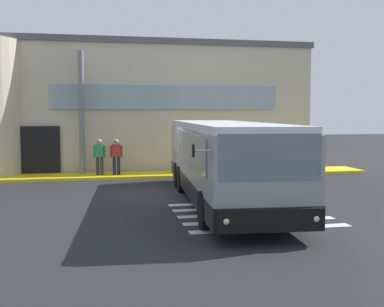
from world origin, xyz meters
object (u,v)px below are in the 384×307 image
Objects in this scene: entry_support_column at (82,113)px; bus_main_foreground at (223,163)px; passenger_near_column at (100,154)px; passenger_by_doorway at (116,155)px; safety_bollard_yellow at (236,168)px.

entry_support_column is 0.52× the size of bus_main_foreground.
bus_main_foreground is 6.68× the size of passenger_near_column.
passenger_by_doorway is at bearing -25.81° from entry_support_column.
entry_support_column is at bearing 154.19° from passenger_by_doorway.
safety_bollard_yellow is (5.49, -1.04, -0.63)m from passenger_by_doorway.
bus_main_foreground is 6.68× the size of passenger_by_doorway.
bus_main_foreground is at bearing -57.26° from entry_support_column.
bus_main_foreground is 6.26m from safety_bollard_yellow.
passenger_near_column is 1.86× the size of safety_bollard_yellow.
passenger_near_column is at bearing -41.16° from entry_support_column.
passenger_near_column is at bearing 170.07° from safety_bollard_yellow.
passenger_by_doorway is at bearing 169.24° from safety_bollard_yellow.
safety_bollard_yellow is at bearing -9.93° from passenger_near_column.
entry_support_column is 7.73m from safety_bollard_yellow.
passenger_near_column is 1.00× the size of passenger_by_doorway.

